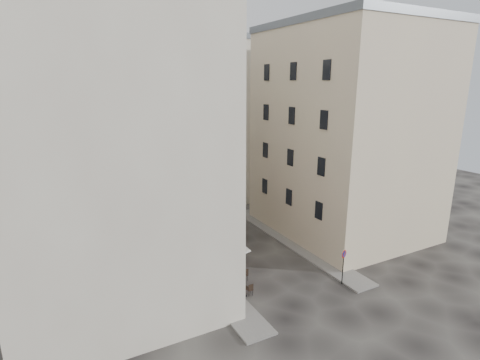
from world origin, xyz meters
TOP-DOWN VIEW (x-y plane):
  - ground at (0.00, 0.00)m, footprint 90.00×90.00m
  - sidewalk_left at (-4.50, 4.00)m, footprint 2.00×22.00m
  - sidewalk_right at (4.50, 3.00)m, footprint 2.00×18.00m
  - building_left at (-10.50, 3.00)m, footprint 12.20×16.20m
  - building_right at (10.50, 3.50)m, footprint 12.20×14.20m
  - building_back at (-1.00, 19.00)m, footprint 18.20×10.20m
  - cafe_storefront at (-4.32, 1.00)m, footprint 1.74×7.30m
  - stone_steps at (0.00, 12.57)m, footprint 9.00×3.15m
  - bollard_near at (-3.25, -1.00)m, footprint 0.12×0.12m
  - bollard_mid at (-3.25, 2.50)m, footprint 0.12×0.12m
  - bollard_far at (-3.25, 6.00)m, footprint 0.12×0.12m
  - no_parking_sign at (3.43, -4.57)m, footprint 0.57×0.21m
  - bistro_table_a at (-3.35, -2.73)m, footprint 1.16×0.55m
  - bistro_table_b at (-2.79, -0.92)m, footprint 1.28×0.60m
  - bistro_table_c at (-3.02, 0.70)m, footprint 1.25×0.58m
  - bistro_table_d at (-2.99, 2.67)m, footprint 1.42×0.67m
  - bistro_table_e at (-3.41, 4.45)m, footprint 1.17×0.55m
  - pedestrian at (-2.32, 0.10)m, footprint 0.76×0.70m

SIDE VIEW (x-z plane):
  - ground at x=0.00m, z-range 0.00..0.00m
  - sidewalk_left at x=-4.50m, z-range 0.00..0.12m
  - sidewalk_right at x=4.50m, z-range 0.00..0.12m
  - stone_steps at x=0.00m, z-range 0.00..0.80m
  - bistro_table_a at x=-3.35m, z-range 0.01..0.83m
  - bistro_table_e at x=-3.41m, z-range 0.01..0.83m
  - bistro_table_c at x=-3.02m, z-range 0.01..0.89m
  - bistro_table_b at x=-2.79m, z-range 0.01..0.91m
  - bistro_table_d at x=-2.99m, z-range 0.01..1.01m
  - bollard_near at x=-3.25m, z-range 0.04..1.02m
  - bollard_mid at x=-3.25m, z-range 0.04..1.02m
  - bollard_far at x=-3.25m, z-range 0.04..1.02m
  - pedestrian at x=-2.32m, z-range 0.00..1.73m
  - no_parking_sign at x=3.43m, z-range 0.54..3.12m
  - cafe_storefront at x=-4.32m, z-range 0.13..3.63m
  - building_right at x=10.50m, z-range 0.01..18.61m
  - building_back at x=-1.00m, z-range 0.01..18.61m
  - building_left at x=-10.50m, z-range 0.01..20.61m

